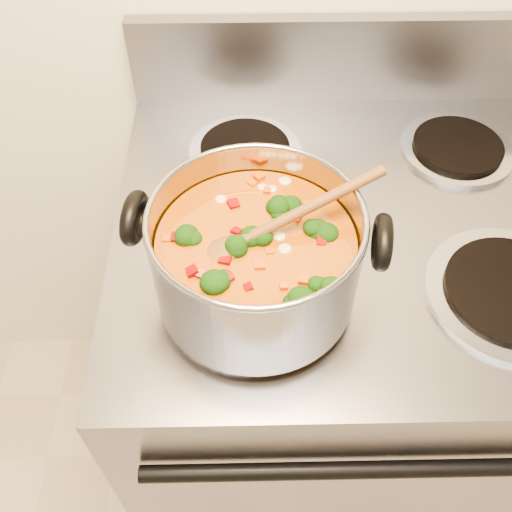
# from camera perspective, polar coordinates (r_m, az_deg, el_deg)

# --- Properties ---
(electric_range) EXTENTS (0.78, 0.71, 1.08)m
(electric_range) POSITION_cam_1_polar(r_m,az_deg,el_deg) (1.28, 7.71, -10.00)
(electric_range) COLOR gray
(electric_range) RESTS_ON ground
(stockpot) EXTENTS (0.33, 0.27, 0.16)m
(stockpot) POSITION_cam_1_polar(r_m,az_deg,el_deg) (0.74, -0.02, -0.19)
(stockpot) COLOR #9999A0
(stockpot) RESTS_ON electric_range
(wooden_spoon) EXTENTS (0.24, 0.12, 0.08)m
(wooden_spoon) POSITION_cam_1_polar(r_m,az_deg,el_deg) (0.70, 0.81, 2.61)
(wooden_spoon) COLOR brown
(wooden_spoon) RESTS_ON stockpot
(cooktop_crumbs) EXTENTS (0.09, 0.01, 0.01)m
(cooktop_crumbs) POSITION_cam_1_polar(r_m,az_deg,el_deg) (0.73, 8.98, -14.66)
(cooktop_crumbs) COLOR black
(cooktop_crumbs) RESTS_ON electric_range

